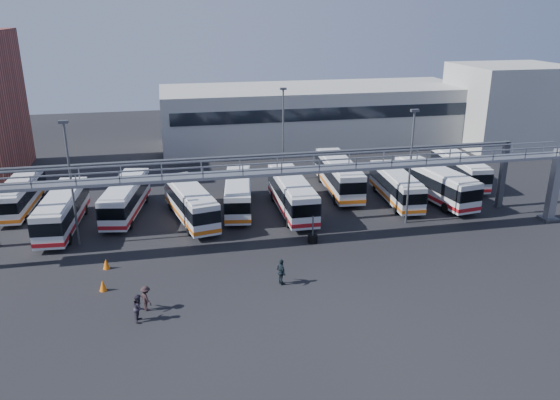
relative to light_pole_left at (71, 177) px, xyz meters
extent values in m
plane|color=black|center=(16.00, -8.00, -5.73)|extent=(140.00, 140.00, 0.00)
cube|color=gray|center=(41.00, -3.00, -2.43)|extent=(0.70, 0.70, 6.60)
cube|color=#4C4F54|center=(41.00, -3.00, -5.60)|extent=(1.40, 1.40, 0.25)
cube|color=gray|center=(16.00, -3.00, 0.37)|extent=(50.00, 1.80, 0.22)
cube|color=gray|center=(16.00, -3.85, 1.32)|extent=(50.00, 0.10, 0.10)
cube|color=gray|center=(16.00, -2.15, 1.32)|extent=(50.00, 0.10, 0.10)
cube|color=#4C4F54|center=(16.00, 1.00, 0.57)|extent=(45.00, 0.50, 0.35)
cube|color=#9E9E99|center=(28.00, 30.00, -1.73)|extent=(42.00, 14.00, 8.00)
cube|color=#B2B2AD|center=(54.00, 24.00, -0.23)|extent=(14.00, 12.00, 11.00)
cylinder|color=#4C4F54|center=(0.00, 0.00, -0.73)|extent=(0.18, 0.18, 10.00)
cube|color=#4C4F54|center=(0.00, 0.00, 4.37)|extent=(0.70, 0.35, 0.22)
cylinder|color=#4C4F54|center=(28.00, -1.00, -0.73)|extent=(0.18, 0.18, 10.00)
cube|color=#4C4F54|center=(28.00, -1.00, 4.37)|extent=(0.70, 0.35, 0.22)
cylinder|color=#4C4F54|center=(20.00, 14.00, -0.73)|extent=(0.18, 0.18, 10.00)
cube|color=#4C4F54|center=(20.00, 14.00, 4.37)|extent=(0.70, 0.35, 0.22)
cube|color=silver|center=(-6.30, 9.45, -4.07)|extent=(2.69, 10.07, 2.50)
cube|color=black|center=(-6.30, 9.45, -3.78)|extent=(2.75, 10.13, 1.00)
cube|color=orange|center=(-6.30, 9.45, -4.96)|extent=(2.74, 10.12, 0.32)
cube|color=silver|center=(-6.30, 9.45, -2.75)|extent=(2.42, 9.06, 0.15)
cylinder|color=black|center=(-7.45, 6.30, -5.27)|extent=(0.31, 0.92, 0.91)
cylinder|color=black|center=(-5.42, 6.22, -5.27)|extent=(0.31, 0.92, 0.91)
cylinder|color=black|center=(-7.18, 12.69, -5.27)|extent=(0.31, 0.92, 0.91)
cylinder|color=black|center=(-5.15, 12.60, -5.27)|extent=(0.31, 0.92, 0.91)
cube|color=silver|center=(-1.67, 3.74, -3.95)|extent=(3.15, 10.84, 2.67)
cube|color=black|center=(-1.67, 3.74, -3.64)|extent=(3.22, 10.90, 1.07)
cube|color=#A31419|center=(-1.67, 3.74, -4.90)|extent=(3.21, 10.89, 0.34)
cube|color=silver|center=(-1.67, 3.74, -2.54)|extent=(2.84, 9.75, 0.16)
cylinder|color=black|center=(-3.00, 0.40, -5.24)|extent=(0.36, 0.99, 0.97)
cylinder|color=black|center=(-0.81, 0.25, -5.24)|extent=(0.36, 0.99, 0.97)
cylinder|color=black|center=(-2.53, 7.23, -5.24)|extent=(0.36, 0.99, 0.97)
cylinder|color=black|center=(-0.35, 7.08, -5.24)|extent=(0.36, 0.99, 0.97)
cube|color=silver|center=(3.47, 6.20, -4.00)|extent=(4.17, 10.66, 2.60)
cube|color=black|center=(3.47, 6.20, -3.69)|extent=(4.24, 10.73, 1.04)
cube|color=#A31419|center=(3.47, 6.20, -4.92)|extent=(4.23, 10.72, 0.33)
cube|color=silver|center=(3.47, 6.20, -2.62)|extent=(3.76, 9.60, 0.15)
cylinder|color=black|center=(1.83, 3.11, -5.25)|extent=(0.45, 0.98, 0.95)
cylinder|color=black|center=(3.93, 2.74, -5.25)|extent=(0.45, 0.98, 0.95)
cylinder|color=black|center=(3.01, 9.67, -5.25)|extent=(0.45, 0.98, 0.95)
cylinder|color=black|center=(5.11, 9.29, -5.25)|extent=(0.45, 0.98, 0.95)
cube|color=silver|center=(9.22, 3.61, -4.00)|extent=(4.48, 10.71, 2.61)
cube|color=black|center=(9.22, 3.61, -3.69)|extent=(4.56, 10.78, 1.04)
cube|color=orange|center=(9.22, 3.61, -4.92)|extent=(4.54, 10.77, 0.33)
cube|color=silver|center=(9.22, 3.61, -2.61)|extent=(4.04, 9.64, 0.15)
cylinder|color=black|center=(8.87, 0.12, -5.25)|extent=(0.48, 0.99, 0.95)
cylinder|color=black|center=(10.96, 0.57, -5.25)|extent=(0.48, 0.99, 0.95)
cylinder|color=black|center=(7.49, 6.66, -5.25)|extent=(0.48, 0.99, 0.95)
cylinder|color=black|center=(9.57, 7.10, -5.25)|extent=(0.48, 0.99, 0.95)
cube|color=silver|center=(13.80, 5.42, -4.05)|extent=(3.76, 10.34, 2.53)
cube|color=black|center=(13.80, 5.42, -3.75)|extent=(3.83, 10.41, 1.01)
cube|color=orange|center=(13.80, 5.42, -4.95)|extent=(3.82, 10.39, 0.32)
cube|color=silver|center=(13.80, 5.42, -2.71)|extent=(3.38, 9.30, 0.15)
cylinder|color=black|center=(12.31, 2.37, -5.27)|extent=(0.41, 0.95, 0.92)
cylinder|color=black|center=(14.34, 2.07, -5.27)|extent=(0.41, 0.95, 0.92)
cylinder|color=black|center=(13.26, 8.77, -5.27)|extent=(0.41, 0.95, 0.92)
cylinder|color=black|center=(15.29, 8.47, -5.27)|extent=(0.41, 0.95, 0.92)
cube|color=silver|center=(18.61, 3.67, -3.89)|extent=(2.62, 11.09, 2.77)
cube|color=black|center=(18.61, 3.67, -3.57)|extent=(2.68, 11.15, 1.11)
cube|color=#A31419|center=(18.61, 3.67, -4.87)|extent=(2.67, 11.14, 0.35)
cube|color=silver|center=(18.61, 3.67, -2.43)|extent=(2.36, 9.98, 0.16)
cylinder|color=black|center=(17.44, 0.14, -5.22)|extent=(0.31, 1.01, 1.01)
cylinder|color=black|center=(19.71, 0.12, -5.22)|extent=(0.31, 1.01, 1.01)
cylinder|color=black|center=(17.51, 7.22, -5.22)|extent=(0.31, 1.01, 1.01)
cylinder|color=black|center=(19.78, 7.20, -5.22)|extent=(0.31, 1.01, 1.01)
cube|color=silver|center=(24.72, 8.55, -3.84)|extent=(3.38, 11.52, 2.84)
cube|color=black|center=(24.72, 8.55, -3.51)|extent=(3.45, 11.58, 1.14)
cube|color=orange|center=(24.72, 8.55, -4.85)|extent=(3.44, 11.57, 0.36)
cube|color=silver|center=(24.72, 8.55, -2.34)|extent=(3.04, 10.37, 0.17)
cylinder|color=black|center=(23.30, 5.01, -5.21)|extent=(0.38, 1.05, 1.03)
cylinder|color=black|center=(25.63, 4.84, -5.21)|extent=(0.38, 1.05, 1.03)
cylinder|color=black|center=(23.81, 12.27, -5.21)|extent=(0.38, 1.05, 1.03)
cylinder|color=black|center=(26.15, 12.10, -5.21)|extent=(0.38, 1.05, 1.03)
cube|color=silver|center=(29.33, 4.49, -4.06)|extent=(2.97, 10.18, 2.51)
cube|color=black|center=(29.33, 4.49, -3.76)|extent=(3.04, 10.24, 1.00)
cube|color=orange|center=(29.33, 4.49, -4.95)|extent=(3.03, 10.23, 0.32)
cube|color=silver|center=(29.33, 4.49, -2.73)|extent=(2.68, 9.16, 0.15)
cylinder|color=black|center=(28.09, 1.36, -5.27)|extent=(0.34, 0.93, 0.91)
cylinder|color=black|center=(30.13, 1.22, -5.27)|extent=(0.34, 0.93, 0.91)
cylinder|color=black|center=(28.53, 7.77, -5.27)|extent=(0.34, 0.93, 0.91)
cylinder|color=black|center=(30.57, 7.63, -5.27)|extent=(0.34, 0.93, 0.91)
cube|color=silver|center=(33.29, 4.19, -3.90)|extent=(4.08, 11.28, 2.76)
cube|color=black|center=(33.29, 4.19, -3.57)|extent=(4.15, 11.35, 1.10)
cube|color=#A31419|center=(33.29, 4.19, -4.88)|extent=(4.14, 11.33, 0.35)
cube|color=silver|center=(33.29, 4.19, -2.44)|extent=(3.67, 10.15, 0.16)
cylinder|color=black|center=(32.68, 0.53, -5.23)|extent=(0.44, 1.04, 1.00)
cylinder|color=black|center=(34.92, 0.86, -5.23)|extent=(0.44, 1.04, 1.00)
cylinder|color=black|center=(31.66, 7.52, -5.23)|extent=(0.44, 1.04, 1.00)
cylinder|color=black|center=(33.90, 7.85, -5.23)|extent=(0.44, 1.04, 1.00)
cube|color=silver|center=(38.50, 8.67, -4.05)|extent=(3.02, 10.25, 2.53)
cube|color=black|center=(38.50, 8.67, -3.75)|extent=(3.09, 10.32, 1.01)
cube|color=#A31419|center=(38.50, 8.67, -4.95)|extent=(3.07, 10.31, 0.32)
cube|color=silver|center=(38.50, 8.67, -2.71)|extent=(2.72, 9.23, 0.15)
cylinder|color=black|center=(37.24, 5.52, -5.27)|extent=(0.34, 0.94, 0.92)
cylinder|color=black|center=(39.30, 5.37, -5.27)|extent=(0.34, 0.94, 0.92)
cylinder|color=black|center=(37.71, 11.98, -5.27)|extent=(0.34, 0.94, 0.92)
cylinder|color=black|center=(39.76, 11.83, -5.27)|extent=(0.34, 0.94, 0.92)
imported|color=#282432|center=(5.17, -12.72, -4.83)|extent=(0.74, 0.92, 1.78)
imported|color=black|center=(5.56, -11.54, -4.89)|extent=(1.07, 1.25, 1.67)
imported|color=#18252C|center=(14.67, -9.97, -4.78)|extent=(0.73, 1.19, 1.89)
cone|color=orange|center=(2.61, -8.35, -5.33)|extent=(0.63, 0.63, 0.80)
cone|color=orange|center=(2.54, -4.94, -5.33)|extent=(0.54, 0.54, 0.80)
cylinder|color=black|center=(18.68, -3.50, -5.61)|extent=(0.81, 0.81, 0.19)
cylinder|color=black|center=(18.68, -3.50, -5.40)|extent=(0.81, 0.81, 0.19)
cylinder|color=black|center=(18.68, -3.50, -5.18)|extent=(0.81, 0.81, 0.19)
cylinder|color=#4C4F54|center=(18.68, -3.50, -4.56)|extent=(0.12, 0.12, 2.33)
camera|label=1|loc=(7.55, -43.11, 12.46)|focal=35.00mm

